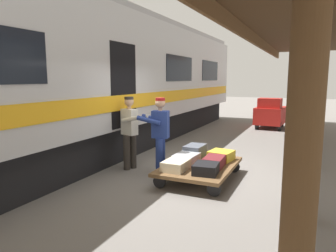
% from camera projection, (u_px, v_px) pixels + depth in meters
% --- Properties ---
extents(ground_plane, '(60.00, 60.00, 0.00)m').
position_uv_depth(ground_plane, '(195.00, 173.00, 7.09)').
color(ground_plane, slate).
extents(platform_canopy, '(3.20, 20.57, 3.56)m').
position_uv_depth(platform_canopy, '(310.00, 16.00, 5.72)').
color(platform_canopy, brown).
rests_on(platform_canopy, ground_plane).
extents(train_car, '(3.02, 20.28, 4.00)m').
position_uv_depth(train_car, '(74.00, 81.00, 8.13)').
color(train_car, '#B7BABF').
rests_on(train_car, ground_plane).
extents(luggage_cart, '(1.37, 2.05, 0.32)m').
position_uv_depth(luggage_cart, '(200.00, 167.00, 6.63)').
color(luggage_cart, brown).
rests_on(luggage_cart, ground_plane).
extents(suitcase_maroon_trunk, '(0.39, 0.61, 0.20)m').
position_uv_depth(suitcase_maroon_trunk, '(214.00, 162.00, 6.49)').
color(suitcase_maroon_trunk, maroon).
rests_on(suitcase_maroon_trunk, luggage_cart).
extents(suitcase_yellow_case, '(0.55, 0.57, 0.21)m').
position_uv_depth(suitcase_yellow_case, '(221.00, 155.00, 7.00)').
color(suitcase_yellow_case, gold).
rests_on(suitcase_yellow_case, luggage_cart).
extents(suitcase_slate_roller, '(0.41, 0.59, 0.28)m').
position_uv_depth(suitcase_slate_roller, '(195.00, 151.00, 7.24)').
color(suitcase_slate_roller, '#4C515B').
rests_on(suitcase_slate_roller, luggage_cart).
extents(suitcase_black_hardshell, '(0.49, 0.55, 0.20)m').
position_uv_depth(suitcase_black_hardshell, '(206.00, 169.00, 5.98)').
color(suitcase_black_hardshell, black).
rests_on(suitcase_black_hardshell, luggage_cart).
extents(suitcase_cream_canvas, '(0.44, 0.58, 0.19)m').
position_uv_depth(suitcase_cream_canvas, '(176.00, 165.00, 6.23)').
color(suitcase_cream_canvas, beige).
rests_on(suitcase_cream_canvas, luggage_cart).
extents(suitcase_gray_aluminum, '(0.49, 0.61, 0.19)m').
position_uv_depth(suitcase_gray_aluminum, '(186.00, 159.00, 6.74)').
color(suitcase_gray_aluminum, '#9EA0A5').
rests_on(suitcase_gray_aluminum, luggage_cart).
extents(porter_in_overalls, '(0.71, 0.50, 1.70)m').
position_uv_depth(porter_in_overalls, '(160.00, 133.00, 6.95)').
color(porter_in_overalls, navy).
rests_on(porter_in_overalls, ground_plane).
extents(porter_by_door, '(0.73, 0.55, 1.70)m').
position_uv_depth(porter_by_door, '(130.00, 130.00, 7.32)').
color(porter_by_door, '#332D28').
rests_on(porter_by_door, ground_plane).
extents(baggage_tug, '(1.21, 1.77, 1.30)m').
position_uv_depth(baggage_tug, '(270.00, 114.00, 13.45)').
color(baggage_tug, '#B21E19').
rests_on(baggage_tug, ground_plane).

